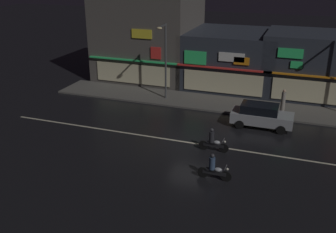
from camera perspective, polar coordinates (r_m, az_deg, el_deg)
ground_plane at (r=25.63m, az=3.11°, el=-3.84°), size 140.00×140.00×0.00m
lane_divider_stripe at (r=25.63m, az=3.11°, el=-3.82°), size 26.90×0.16×0.01m
sidewalk_far at (r=32.63m, az=7.12°, el=1.92°), size 28.31×3.83×0.14m
storefront_left_block at (r=36.10m, az=22.55°, el=6.80°), size 10.77×6.43×5.49m
storefront_center_block at (r=39.60m, az=-2.83°, el=12.17°), size 9.19×8.37×8.92m
storefront_right_block at (r=37.48m, az=9.37°, el=8.36°), size 8.59×8.11×5.09m
streetlamp_west at (r=32.24m, az=-0.49°, el=8.97°), size 0.44×1.64×6.30m
pedestrian_on_sidewalk at (r=31.10m, az=16.48°, el=2.05°), size 0.33×0.33×1.90m
parked_car_near_kerb at (r=28.48m, az=13.50°, el=0.17°), size 4.30×1.98×1.67m
motorcycle_lead at (r=21.39m, az=6.70°, el=-7.60°), size 1.90×0.60×1.52m
motorcycle_following at (r=24.41m, az=6.60°, el=-3.68°), size 1.90×0.60×1.52m
traffic_cone at (r=29.18m, az=14.41°, el=-0.64°), size 0.36×0.36×0.55m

